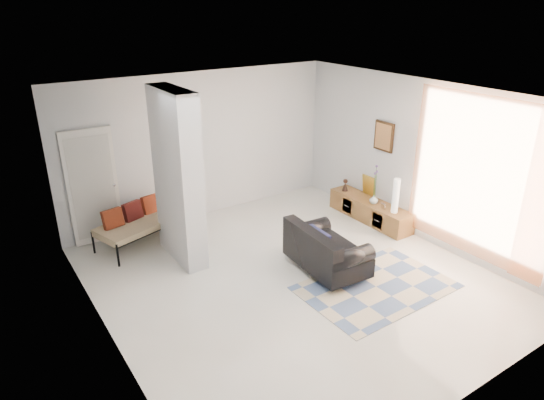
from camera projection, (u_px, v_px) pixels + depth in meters
floor at (292, 278)px, 7.50m from camera, size 6.00×6.00×0.00m
ceiling at (296, 97)px, 6.42m from camera, size 6.00×6.00×0.00m
wall_back at (201, 146)px, 9.26m from camera, size 6.00×0.00×6.00m
wall_front at (478, 292)px, 4.66m from camera, size 6.00×0.00×6.00m
wall_left at (101, 245)px, 5.55m from camera, size 0.00×6.00×6.00m
wall_right at (422, 162)px, 8.38m from camera, size 0.00×6.00×6.00m
partition_column at (178, 178)px, 7.62m from camera, size 0.35×1.20×2.80m
hallway_door at (93, 187)px, 8.30m from camera, size 0.85×0.06×2.04m
curtain at (478, 179)px, 7.44m from camera, size 0.00×2.55×2.55m
wall_art at (384, 136)px, 8.96m from camera, size 0.04×0.45×0.55m
media_console at (370, 210)px, 9.41m from camera, size 0.45×1.87×0.80m
loveseat at (324, 251)px, 7.58m from camera, size 0.90×1.44×0.76m
daybed at (144, 220)px, 8.50m from camera, size 1.88×1.21×0.77m
area_rug at (376, 287)px, 7.27m from camera, size 2.25×1.52×0.01m
cylinder_lamp at (396, 196)px, 8.73m from camera, size 0.12×0.12×0.64m
bronze_figurine at (345, 185)px, 9.79m from camera, size 0.14×0.14×0.25m
vase at (374, 199)px, 9.18m from camera, size 0.18×0.18×0.17m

